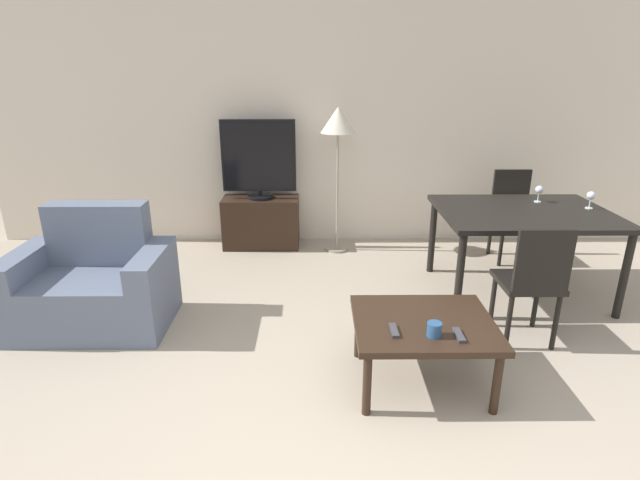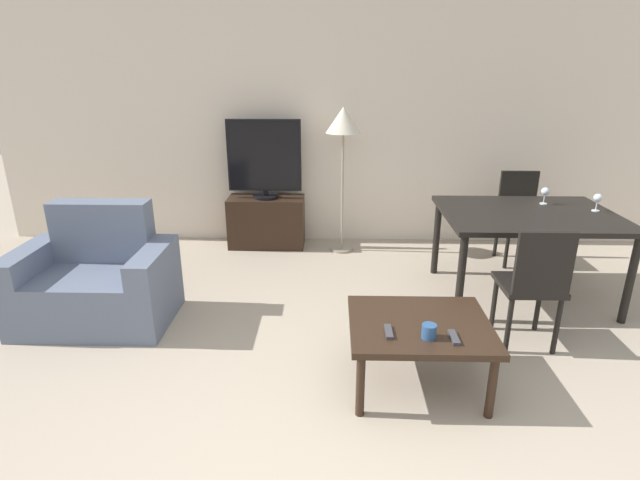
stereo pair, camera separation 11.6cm
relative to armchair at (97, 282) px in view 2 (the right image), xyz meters
The scene contains 14 objects.
wall_back 2.86m from the armchair, 46.59° to the left, with size 7.30×0.06×2.70m.
armchair is the anchor object (origin of this frame).
tv_stand 2.00m from the armchair, 57.29° to the left, with size 0.80×0.37×0.54m.
tv 2.10m from the armchair, 57.25° to the left, with size 0.76×0.27×0.81m.
coffee_table 2.44m from the armchair, 18.77° to the right, with size 0.84×0.70×0.43m.
dining_table 3.44m from the armchair, ahead, with size 1.38×1.05×0.74m.
dining_chair_near 3.17m from the armchair, ahead, with size 0.40×0.40×0.89m.
dining_chair_far 3.87m from the armchair, 20.21° to the left, with size 0.40×0.40×0.89m.
floor_lamp 2.64m from the armchair, 39.55° to the left, with size 0.35×0.35×1.48m.
remote_primary 2.66m from the armchair, 21.48° to the right, with size 0.04×0.15×0.02m.
remote_secondary 2.30m from the armchair, 23.51° to the right, with size 0.04×0.15×0.02m.
cup_white_near 2.52m from the armchair, 22.47° to the right, with size 0.08×0.08×0.08m.
wine_glass_left 3.71m from the armchair, 11.89° to the left, with size 0.07×0.07×0.15m.
wine_glass_center 4.01m from the armchair, ahead, with size 0.07×0.07×0.15m.
Camera 2 is at (-0.05, -1.60, 1.89)m, focal length 28.00 mm.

